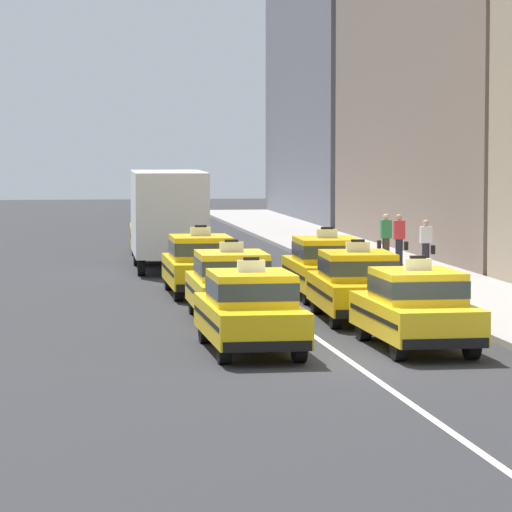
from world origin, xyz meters
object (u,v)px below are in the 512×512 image
taxi_right_third (326,266)px  pedestrian_near_crosswalk (386,238)px  taxi_left_fifth (154,229)px  pedestrian_mid_block (426,245)px  taxi_left_second (231,284)px  box_truck_left_fourth (167,216)px  pedestrian_by_storefront (399,240)px  taxi_left_third (200,264)px  taxi_right_nearest (416,308)px  taxi_right_second (357,284)px  taxi_left_nearest (250,310)px

taxi_right_third → pedestrian_near_crosswalk: 10.37m
taxi_left_fifth → pedestrian_mid_block: taxi_left_fifth is taller
taxi_left_second → taxi_right_third: 5.71m
pedestrian_near_crosswalk → taxi_left_fifth: bearing=132.2°
box_truck_left_fourth → pedestrian_by_storefront: box_truck_left_fourth is taller
taxi_left_third → taxi_right_nearest: 12.05m
taxi_right_nearest → pedestrian_by_storefront: 19.11m
taxi_left_second → taxi_left_third: size_ratio=1.00×
taxi_left_third → taxi_right_third: size_ratio=1.00×
taxi_right_nearest → taxi_left_fifth: bearing=96.5°
taxi_right_second → pedestrian_mid_block: 12.76m
taxi_left_third → taxi_left_fifth: (0.01, 16.15, 0.00)m
taxi_left_nearest → taxi_left_fifth: size_ratio=0.98×
pedestrian_by_storefront → taxi_right_second: bearing=-107.8°
taxi_right_second → pedestrian_near_crosswalk: (4.15, 14.74, 0.10)m
pedestrian_mid_block → taxi_left_fifth: bearing=125.8°
taxi_left_second → taxi_right_nearest: (3.13, -5.53, 0.00)m
taxi_left_nearest → pedestrian_mid_block: size_ratio=2.84×
taxi_left_second → pedestrian_by_storefront: taxi_left_second is taller
taxi_left_third → pedestrian_mid_block: 9.46m
taxi_right_third → pedestrian_near_crosswalk: bearing=67.9°
box_truck_left_fourth → pedestrian_by_storefront: size_ratio=4.12×
taxi_left_third → taxi_right_third: (3.29, -1.38, 0.00)m
taxi_left_third → taxi_right_third: 3.57m
taxi_left_fifth → pedestrian_near_crosswalk: bearing=-47.8°
taxi_left_nearest → pedestrian_by_storefront: 20.06m
taxi_right_nearest → taxi_right_second: bearing=91.7°
taxi_right_second → taxi_left_second: bearing=172.0°
pedestrian_near_crosswalk → taxi_right_nearest: bearing=-101.4°
taxi_left_nearest → box_truck_left_fourth: (0.08, 20.07, 0.90)m
taxi_left_nearest → pedestrian_near_crosswalk: size_ratio=2.75×
taxi_right_second → taxi_right_nearest: bearing=-88.3°
box_truck_left_fourth → pedestrian_near_crosswalk: size_ratio=4.23×
taxi_left_nearest → pedestrian_near_crosswalk: bearing=69.4°
taxi_left_nearest → taxi_right_nearest: bearing=-1.5°
box_truck_left_fourth → pedestrian_near_crosswalk: box_truck_left_fourth is taller
pedestrian_mid_block → pedestrian_by_storefront: 1.78m
taxi_right_third → taxi_right_nearest: bearing=-90.5°
taxi_left_fifth → taxi_right_nearest: bearing=-83.5°
pedestrian_mid_block → taxi_right_second: bearing=-112.0°
taxi_right_second → pedestrian_near_crosswalk: size_ratio=2.78×
taxi_left_fifth → pedestrian_by_storefront: 11.73m
taxi_right_second → pedestrian_by_storefront: (4.34, 13.54, 0.13)m
box_truck_left_fourth → taxi_left_fifth: (0.17, 7.60, -0.90)m
taxi_right_third → taxi_left_fifth: bearing=100.6°
taxi_right_nearest → taxi_right_third: 10.24m
taxi_right_second → pedestrian_near_crosswalk: 15.32m
taxi_left_second → pedestrian_by_storefront: size_ratio=2.69×
taxi_right_nearest → pedestrian_mid_block: size_ratio=2.85×
taxi_left_fifth → taxi_right_second: same height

